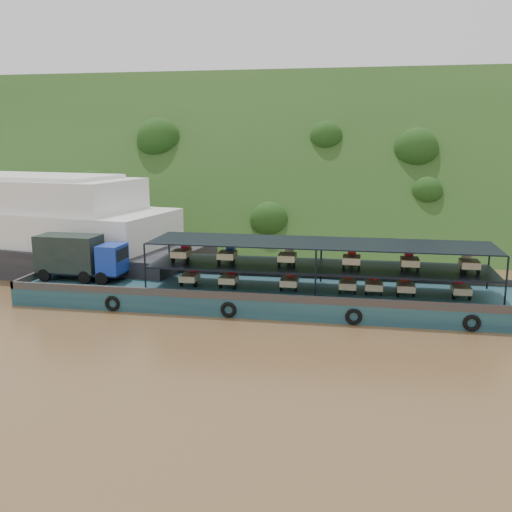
# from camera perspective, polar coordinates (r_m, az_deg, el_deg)

# --- Properties ---
(ground) EXTENTS (160.00, 160.00, 0.00)m
(ground) POSITION_cam_1_polar(r_m,az_deg,el_deg) (38.23, 2.15, -5.71)
(ground) COLOR brown
(ground) RESTS_ON ground
(hillside) EXTENTS (140.00, 39.60, 39.60)m
(hillside) POSITION_cam_1_polar(r_m,az_deg,el_deg) (73.20, 6.21, 2.62)
(hillside) COLOR #1D3814
(hillside) RESTS_ON ground
(cargo_barge) EXTENTS (35.00, 7.18, 4.54)m
(cargo_barge) POSITION_cam_1_polar(r_m,az_deg,el_deg) (39.99, -0.32, -3.24)
(cargo_barge) COLOR #133345
(cargo_barge) RESTS_ON ground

